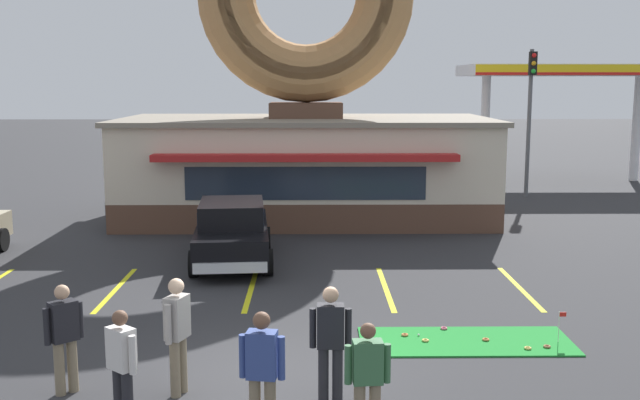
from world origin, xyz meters
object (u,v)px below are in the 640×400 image
object	(u,v)px
pedestrian_crossing_woman	(177,330)
pedestrian_hooded_kid	(331,339)
pedestrian_blue_sweater_man	(368,376)
pedestrian_leather_jacket_man	(122,362)
traffic_light_pole	(530,103)
putting_flag_pin	(561,319)
trash_bin	(115,216)
car_black	(232,229)
golf_ball	(419,335)
pedestrian_beanie_man	(262,369)
pedestrian_clipboard_woman	(64,334)

from	to	relation	value
pedestrian_crossing_woman	pedestrian_hooded_kid	bearing A→B (deg)	-9.24
pedestrian_blue_sweater_man	pedestrian_leather_jacket_man	distance (m)	3.28
pedestrian_hooded_kid	traffic_light_pole	size ratio (longest dim) A/B	0.30
pedestrian_blue_sweater_man	pedestrian_crossing_woman	bearing A→B (deg)	152.00
pedestrian_blue_sweater_man	pedestrian_crossing_woman	world-z (taller)	pedestrian_crossing_woman
putting_flag_pin	trash_bin	distance (m)	14.34
pedestrian_leather_jacket_man	trash_bin	xyz separation A→B (m)	(-3.46, 12.96, -0.37)
putting_flag_pin	car_black	bearing A→B (deg)	136.90
golf_ball	traffic_light_pole	distance (m)	18.24
pedestrian_beanie_man	putting_flag_pin	bearing A→B (deg)	35.12
golf_ball	pedestrian_leather_jacket_man	xyz separation A→B (m)	(-4.46, -3.38, 0.82)
pedestrian_hooded_kid	pedestrian_leather_jacket_man	xyz separation A→B (m)	(-2.80, -0.60, -0.09)
pedestrian_leather_jacket_man	pedestrian_crossing_woman	xyz separation A→B (m)	(0.57, 0.96, 0.11)
pedestrian_blue_sweater_man	pedestrian_beanie_man	distance (m)	1.35
pedestrian_blue_sweater_man	pedestrian_leather_jacket_man	size ratio (longest dim) A/B	0.98
pedestrian_blue_sweater_man	pedestrian_leather_jacket_man	world-z (taller)	pedestrian_leather_jacket_man
pedestrian_leather_jacket_man	pedestrian_beanie_man	bearing A→B (deg)	-14.07
trash_bin	traffic_light_pole	xyz separation A→B (m)	(14.60, 6.99, 3.21)
pedestrian_beanie_man	traffic_light_pole	size ratio (longest dim) A/B	0.29
car_black	pedestrian_hooded_kid	size ratio (longest dim) A/B	2.71
pedestrian_crossing_woman	traffic_light_pole	bearing A→B (deg)	60.92
pedestrian_leather_jacket_man	pedestrian_clipboard_woman	distance (m)	1.49
golf_ball	putting_flag_pin	distance (m)	2.50
pedestrian_hooded_kid	trash_bin	xyz separation A→B (m)	(-6.26, 12.36, -0.46)
golf_ball	pedestrian_blue_sweater_man	size ratio (longest dim) A/B	0.03
pedestrian_crossing_woman	trash_bin	size ratio (longest dim) A/B	1.80
pedestrian_blue_sweater_man	pedestrian_crossing_woman	distance (m)	3.02
pedestrian_hooded_kid	traffic_light_pole	xyz separation A→B (m)	(8.34, 19.35, 2.75)
golf_ball	traffic_light_pole	bearing A→B (deg)	68.05
car_black	trash_bin	world-z (taller)	car_black
car_black	pedestrian_hooded_kid	xyz separation A→B (m)	(2.27, -8.43, 0.09)
putting_flag_pin	pedestrian_crossing_woman	bearing A→B (deg)	-161.75
pedestrian_leather_jacket_man	trash_bin	size ratio (longest dim) A/B	1.63
golf_ball	pedestrian_blue_sweater_man	world-z (taller)	pedestrian_blue_sweater_man
putting_flag_pin	pedestrian_blue_sweater_man	distance (m)	5.09
car_black	putting_flag_pin	bearing A→B (deg)	-43.10
pedestrian_leather_jacket_man	traffic_light_pole	size ratio (longest dim) A/B	0.27
putting_flag_pin	pedestrian_leather_jacket_man	distance (m)	7.57
pedestrian_blue_sweater_man	pedestrian_clipboard_woman	size ratio (longest dim) A/B	0.94
golf_ball	pedestrian_beanie_man	bearing A→B (deg)	-123.58
car_black	pedestrian_clipboard_woman	world-z (taller)	pedestrian_clipboard_woman
pedestrian_hooded_kid	trash_bin	distance (m)	13.86
putting_flag_pin	car_black	world-z (taller)	car_black
pedestrian_blue_sweater_man	pedestrian_beanie_man	size ratio (longest dim) A/B	0.91
pedestrian_beanie_man	traffic_light_pole	xyz separation A→B (m)	(9.24, 20.43, 2.76)
pedestrian_blue_sweater_man	car_black	bearing A→B (deg)	105.98
traffic_light_pole	putting_flag_pin	bearing A→B (deg)	-104.04
pedestrian_leather_jacket_man	traffic_light_pole	distance (m)	23.02
pedestrian_hooded_kid	pedestrian_beanie_man	distance (m)	1.40
putting_flag_pin	pedestrian_beanie_man	world-z (taller)	pedestrian_beanie_man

